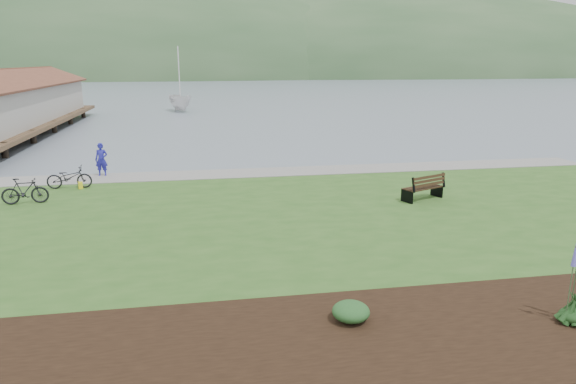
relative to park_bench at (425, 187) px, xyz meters
name	(u,v)px	position (x,y,z in m)	size (l,w,h in m)	color
ground	(309,218)	(-5.03, -0.39, -0.97)	(600.00, 600.00, 0.00)	slate
lawn	(320,229)	(-5.03, -2.39, -0.77)	(34.00, 20.00, 0.40)	#2E581F
shoreline_path	(281,172)	(-5.03, 6.51, -0.55)	(34.00, 2.20, 0.03)	gray
garden_bed	(532,322)	(-2.03, -10.19, -0.55)	(24.00, 4.40, 0.04)	black
far_hillside	(264,77)	(14.97, 169.61, -0.97)	(580.00, 80.00, 38.00)	#335731
pier_pavilion	(5,103)	(-25.03, 27.13, 1.68)	(8.00, 36.00, 5.40)	#4C3826
park_bench	(425,187)	(0.00, 0.00, 0.00)	(1.98, 1.40, 1.14)	black
person	(101,157)	(-14.10, 7.11, 0.42)	(0.72, 0.49, 1.98)	#222198
bicycle_a	(69,177)	(-15.13, 4.69, -0.05)	(1.98, 0.69, 1.03)	black
bicycle_b	(25,191)	(-16.29, 2.22, -0.02)	(1.80, 0.52, 1.08)	black
sailboat	(181,111)	(-11.27, 44.80, -0.97)	(9.28, 9.45, 24.46)	silver
pannier	(80,185)	(-14.65, 4.55, -0.41)	(0.18, 0.28, 0.30)	yellow
shrub_0	(351,311)	(-6.02, -9.45, -0.31)	(0.85, 0.85, 0.42)	#1E4C21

